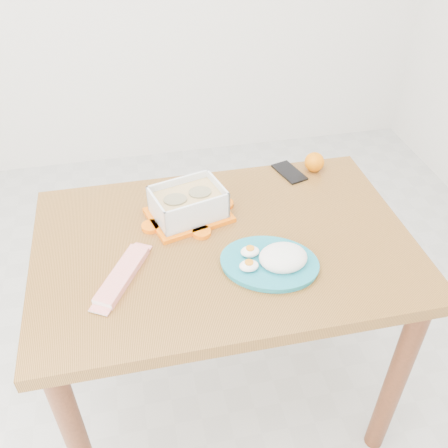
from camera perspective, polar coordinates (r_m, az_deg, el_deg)
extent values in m
plane|color=#B7B7B2|center=(1.96, -6.05, -19.34)|extent=(3.50, 3.50, 0.00)
cube|color=brown|center=(1.40, 0.00, -2.54)|extent=(1.05, 0.70, 0.04)
cylinder|color=brown|center=(1.52, -16.31, -22.97)|extent=(0.06, 0.06, 0.71)
cylinder|color=brown|center=(1.64, 18.98, -16.61)|extent=(0.06, 0.06, 0.71)
cylinder|color=brown|center=(1.87, -16.08, -7.27)|extent=(0.06, 0.06, 0.71)
cylinder|color=brown|center=(1.97, 11.50, -3.33)|extent=(0.06, 0.06, 0.71)
cube|color=#FF6A07|center=(1.47, -4.04, 1.04)|extent=(0.26, 0.22, 0.01)
cube|color=white|center=(1.44, -4.13, 2.54)|extent=(0.23, 0.19, 0.08)
cube|color=tan|center=(1.44, -4.11, 2.29)|extent=(0.21, 0.17, 0.05)
cylinder|color=#878058|center=(1.42, -5.57, 2.49)|extent=(0.08, 0.08, 0.02)
cylinder|color=#878058|center=(1.44, -2.75, 3.33)|extent=(0.08, 0.08, 0.02)
sphere|color=orange|center=(1.68, 10.29, 6.99)|extent=(0.06, 0.06, 0.06)
cylinder|color=teal|center=(1.31, 5.20, -4.52)|extent=(0.33, 0.33, 0.02)
ellipsoid|color=white|center=(1.29, 6.81, -3.44)|extent=(0.16, 0.15, 0.05)
ellipsoid|color=white|center=(1.31, 2.99, -3.17)|extent=(0.06, 0.06, 0.02)
ellipsoid|color=white|center=(1.27, 2.86, -4.79)|extent=(0.06, 0.06, 0.02)
cube|color=red|center=(1.30, -11.55, -5.74)|extent=(0.15, 0.21, 0.02)
cube|color=black|center=(1.67, 7.48, 5.88)|extent=(0.10, 0.14, 0.01)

